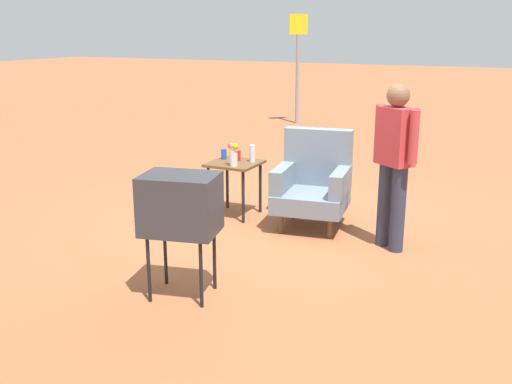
{
  "coord_description": "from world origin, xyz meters",
  "views": [
    {
      "loc": [
        2.47,
        -5.82,
        2.15
      ],
      "look_at": [
        0.11,
        -0.97,
        0.65
      ],
      "focal_mm": 41.66,
      "sensor_mm": 36.0,
      "label": 1
    }
  ],
  "objects_px": {
    "soda_can_blue": "(224,154)",
    "person_standing": "(394,157)",
    "side_table": "(235,170)",
    "road_sign": "(298,63)",
    "tv_on_stand": "(180,205)",
    "bottle_short_clear": "(252,153)",
    "flower_vase": "(233,153)",
    "soda_can_red": "(238,156)",
    "armchair": "(313,182)"
  },
  "relations": [
    {
      "from": "armchair",
      "to": "soda_can_red",
      "type": "relative_size",
      "value": 8.69
    },
    {
      "from": "soda_can_blue",
      "to": "person_standing",
      "type": "bearing_deg",
      "value": -10.19
    },
    {
      "from": "soda_can_red",
      "to": "side_table",
      "type": "bearing_deg",
      "value": -88.47
    },
    {
      "from": "side_table",
      "to": "soda_can_blue",
      "type": "xyz_separation_m",
      "value": [
        -0.19,
        0.09,
        0.16
      ]
    },
    {
      "from": "side_table",
      "to": "bottle_short_clear",
      "type": "relative_size",
      "value": 3.2
    },
    {
      "from": "tv_on_stand",
      "to": "bottle_short_clear",
      "type": "height_order",
      "value": "tv_on_stand"
    },
    {
      "from": "armchair",
      "to": "person_standing",
      "type": "bearing_deg",
      "value": -19.45
    },
    {
      "from": "road_sign",
      "to": "soda_can_blue",
      "type": "relative_size",
      "value": 20.0
    },
    {
      "from": "side_table",
      "to": "road_sign",
      "type": "xyz_separation_m",
      "value": [
        -2.0,
        6.85,
        0.84
      ]
    },
    {
      "from": "tv_on_stand",
      "to": "flower_vase",
      "type": "relative_size",
      "value": 3.89
    },
    {
      "from": "side_table",
      "to": "road_sign",
      "type": "relative_size",
      "value": 0.26
    },
    {
      "from": "road_sign",
      "to": "person_standing",
      "type": "bearing_deg",
      "value": -61.28
    },
    {
      "from": "flower_vase",
      "to": "person_standing",
      "type": "bearing_deg",
      "value": -3.38
    },
    {
      "from": "person_standing",
      "to": "soda_can_red",
      "type": "distance_m",
      "value": 1.96
    },
    {
      "from": "armchair",
      "to": "flower_vase",
      "type": "bearing_deg",
      "value": -165.49
    },
    {
      "from": "side_table",
      "to": "tv_on_stand",
      "type": "xyz_separation_m",
      "value": [
        0.64,
        -2.12,
        0.24
      ]
    },
    {
      "from": "road_sign",
      "to": "bottle_short_clear",
      "type": "distance_m",
      "value": 7.12
    },
    {
      "from": "armchair",
      "to": "soda_can_blue",
      "type": "xyz_separation_m",
      "value": [
        -1.15,
        0.04,
        0.2
      ]
    },
    {
      "from": "tv_on_stand",
      "to": "flower_vase",
      "type": "height_order",
      "value": "tv_on_stand"
    },
    {
      "from": "side_table",
      "to": "soda_can_blue",
      "type": "relative_size",
      "value": 5.24
    },
    {
      "from": "side_table",
      "to": "soda_can_red",
      "type": "bearing_deg",
      "value": 91.53
    },
    {
      "from": "side_table",
      "to": "road_sign",
      "type": "bearing_deg",
      "value": 106.28
    },
    {
      "from": "road_sign",
      "to": "soda_can_red",
      "type": "bearing_deg",
      "value": -73.53
    },
    {
      "from": "armchair",
      "to": "soda_can_red",
      "type": "height_order",
      "value": "armchair"
    },
    {
      "from": "soda_can_blue",
      "to": "bottle_short_clear",
      "type": "relative_size",
      "value": 0.61
    },
    {
      "from": "side_table",
      "to": "soda_can_red",
      "type": "xyz_separation_m",
      "value": [
        -0.0,
        0.09,
        0.16
      ]
    },
    {
      "from": "soda_can_blue",
      "to": "bottle_short_clear",
      "type": "xyz_separation_m",
      "value": [
        0.37,
        0.01,
        0.04
      ]
    },
    {
      "from": "bottle_short_clear",
      "to": "soda_can_blue",
      "type": "bearing_deg",
      "value": -178.16
    },
    {
      "from": "armchair",
      "to": "side_table",
      "type": "xyz_separation_m",
      "value": [
        -0.96,
        -0.05,
        0.05
      ]
    },
    {
      "from": "tv_on_stand",
      "to": "bottle_short_clear",
      "type": "xyz_separation_m",
      "value": [
        -0.46,
        2.23,
        -0.04
      ]
    },
    {
      "from": "flower_vase",
      "to": "armchair",
      "type": "bearing_deg",
      "value": 14.51
    },
    {
      "from": "person_standing",
      "to": "road_sign",
      "type": "relative_size",
      "value": 0.67
    },
    {
      "from": "armchair",
      "to": "tv_on_stand",
      "type": "relative_size",
      "value": 1.03
    },
    {
      "from": "bottle_short_clear",
      "to": "flower_vase",
      "type": "xyz_separation_m",
      "value": [
        -0.1,
        -0.28,
        0.05
      ]
    },
    {
      "from": "person_standing",
      "to": "flower_vase",
      "type": "xyz_separation_m",
      "value": [
        -1.83,
        0.11,
        -0.15
      ]
    },
    {
      "from": "armchair",
      "to": "soda_can_blue",
      "type": "height_order",
      "value": "armchair"
    },
    {
      "from": "armchair",
      "to": "side_table",
      "type": "relative_size",
      "value": 1.66
    },
    {
      "from": "armchair",
      "to": "side_table",
      "type": "height_order",
      "value": "armchair"
    },
    {
      "from": "side_table",
      "to": "road_sign",
      "type": "height_order",
      "value": "road_sign"
    },
    {
      "from": "tv_on_stand",
      "to": "road_sign",
      "type": "relative_size",
      "value": 0.42
    },
    {
      "from": "armchair",
      "to": "tv_on_stand",
      "type": "distance_m",
      "value": 2.22
    },
    {
      "from": "armchair",
      "to": "road_sign",
      "type": "bearing_deg",
      "value": 113.52
    },
    {
      "from": "person_standing",
      "to": "bottle_short_clear",
      "type": "bearing_deg",
      "value": 167.32
    },
    {
      "from": "tv_on_stand",
      "to": "soda_can_red",
      "type": "xyz_separation_m",
      "value": [
        -0.64,
        2.21,
        -0.08
      ]
    },
    {
      "from": "side_table",
      "to": "soda_can_blue",
      "type": "distance_m",
      "value": 0.26
    },
    {
      "from": "tv_on_stand",
      "to": "armchair",
      "type": "bearing_deg",
      "value": 81.57
    },
    {
      "from": "soda_can_red",
      "to": "bottle_short_clear",
      "type": "bearing_deg",
      "value": 4.82
    },
    {
      "from": "person_standing",
      "to": "flower_vase",
      "type": "distance_m",
      "value": 1.84
    },
    {
      "from": "flower_vase",
      "to": "bottle_short_clear",
      "type": "bearing_deg",
      "value": 70.71
    },
    {
      "from": "road_sign",
      "to": "side_table",
      "type": "bearing_deg",
      "value": -73.72
    }
  ]
}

